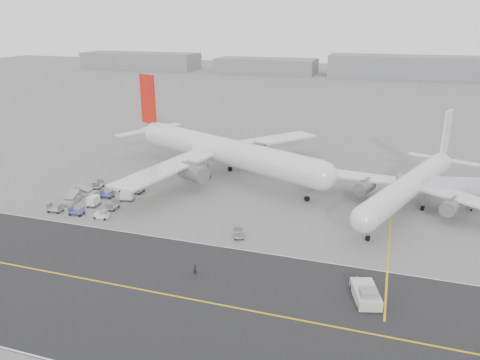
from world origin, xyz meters
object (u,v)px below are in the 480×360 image
(pushback_tug, at_px, (366,294))
(ground_crew_a, at_px, (195,270))
(airliner_b, at_px, (411,185))
(airliner_a, at_px, (220,150))
(jet_bridge, at_px, (440,187))

(pushback_tug, height_order, ground_crew_a, pushback_tug)
(airliner_b, distance_m, ground_crew_a, 48.43)
(airliner_a, distance_m, pushback_tug, 57.91)
(ground_crew_a, bearing_deg, jet_bridge, 56.31)
(airliner_a, xyz_separation_m, jet_bridge, (48.59, -5.79, -1.89))
(airliner_b, height_order, ground_crew_a, airliner_b)
(airliner_a, relative_size, ground_crew_a, 35.57)
(airliner_b, relative_size, ground_crew_a, 27.29)
(pushback_tug, xyz_separation_m, ground_crew_a, (-24.35, -1.05, -0.13))
(pushback_tug, distance_m, ground_crew_a, 24.38)
(airliner_a, xyz_separation_m, ground_crew_a, (12.82, -45.12, -5.49))
(airliner_a, bearing_deg, ground_crew_a, -139.51)
(jet_bridge, relative_size, ground_crew_a, 10.13)
(ground_crew_a, bearing_deg, pushback_tug, 11.08)
(pushback_tug, bearing_deg, ground_crew_a, 165.71)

